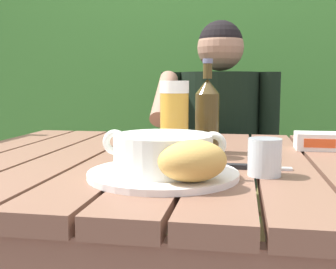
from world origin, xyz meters
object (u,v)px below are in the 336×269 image
(butter_tub, at_px, (317,141))
(beer_glass, at_px, (176,118))
(serving_plate, at_px, (163,174))
(bread_roll, at_px, (192,161))
(person_eating, at_px, (218,143))
(table_knife, at_px, (247,167))
(chair_near_diner, at_px, (220,192))
(beer_bottle, at_px, (207,114))
(water_glass_small, at_px, (265,157))
(soup_bowl, at_px, (163,152))

(butter_tub, bearing_deg, beer_glass, -155.73)
(serving_plate, bearing_deg, bread_roll, -49.40)
(person_eating, height_order, table_knife, person_eating)
(chair_near_diner, bearing_deg, person_eating, -90.85)
(beer_bottle, height_order, table_knife, beer_bottle)
(beer_bottle, xyz_separation_m, water_glass_small, (0.13, -0.26, -0.06))
(serving_plate, bearing_deg, water_glass_small, 13.62)
(beer_glass, bearing_deg, water_glass_small, -42.81)
(chair_near_diner, distance_m, butter_tub, 0.87)
(person_eating, relative_size, beer_bottle, 5.03)
(person_eating, relative_size, butter_tub, 10.71)
(beer_bottle, bearing_deg, water_glass_small, -62.58)
(beer_bottle, bearing_deg, chair_near_diner, 90.19)
(beer_glass, height_order, butter_tub, beer_glass)
(person_eating, xyz_separation_m, serving_plate, (-0.05, -0.94, 0.07))
(soup_bowl, height_order, water_glass_small, soup_bowl)
(butter_tub, bearing_deg, person_eating, 118.53)
(chair_near_diner, distance_m, person_eating, 0.33)
(soup_bowl, height_order, table_knife, soup_bowl)
(chair_near_diner, xyz_separation_m, table_knife, (0.10, -1.03, 0.33))
(bread_roll, distance_m, beer_glass, 0.32)
(beer_bottle, height_order, butter_tub, beer_bottle)
(person_eating, distance_m, beer_glass, 0.73)
(person_eating, height_order, butter_tub, person_eating)
(person_eating, relative_size, soup_bowl, 5.04)
(chair_near_diner, height_order, water_glass_small, chair_near_diner)
(table_knife, bearing_deg, chair_near_diner, 95.76)
(bread_roll, relative_size, table_knife, 0.99)
(chair_near_diner, height_order, soup_bowl, chair_near_diner)
(serving_plate, bearing_deg, table_knife, 32.89)
(chair_near_diner, relative_size, butter_tub, 7.92)
(soup_bowl, relative_size, table_knife, 1.59)
(water_glass_small, xyz_separation_m, table_knife, (-0.03, 0.06, -0.03))
(person_eating, height_order, beer_glass, person_eating)
(soup_bowl, bearing_deg, beer_glass, 93.05)
(bread_roll, distance_m, butter_tub, 0.55)
(chair_near_diner, height_order, serving_plate, chair_near_diner)
(soup_bowl, bearing_deg, water_glass_small, 13.62)
(serving_plate, height_order, water_glass_small, water_glass_small)
(beer_glass, xyz_separation_m, water_glass_small, (0.20, -0.19, -0.06))
(water_glass_small, distance_m, butter_tub, 0.39)
(chair_near_diner, xyz_separation_m, butter_tub, (0.29, -0.74, 0.35))
(beer_glass, height_order, beer_bottle, beer_bottle)
(chair_near_diner, height_order, butter_tub, chair_near_diner)
(chair_near_diner, relative_size, water_glass_small, 12.18)
(butter_tub, bearing_deg, serving_plate, -131.14)
(person_eating, xyz_separation_m, table_knife, (0.11, -0.84, 0.07))
(chair_near_diner, distance_m, water_glass_small, 1.16)
(bread_roll, relative_size, butter_tub, 1.32)
(soup_bowl, distance_m, bread_roll, 0.10)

